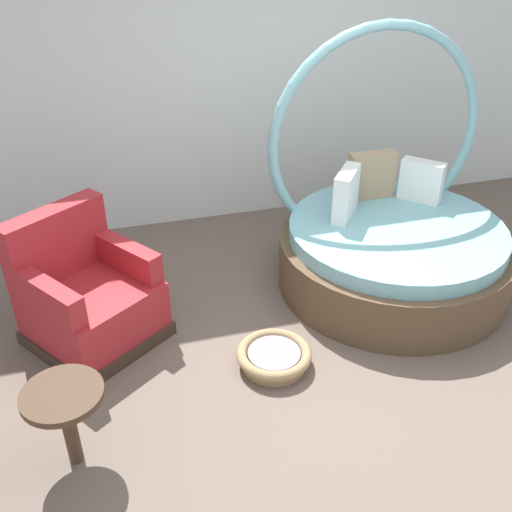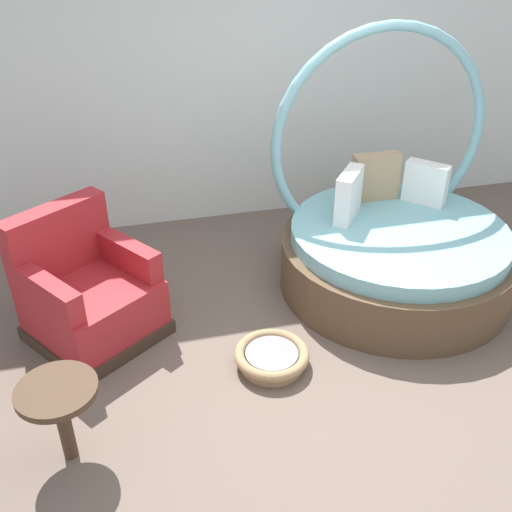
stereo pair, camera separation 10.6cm
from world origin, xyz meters
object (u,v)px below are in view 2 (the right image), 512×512
Objects in this scene: pet_basket at (272,357)px; side_table at (59,401)px; red_armchair at (87,295)px; round_daybed at (393,241)px.

pet_basket is 0.98× the size of side_table.
pet_basket is 1.43m from side_table.
side_table is (-0.14, -1.11, 0.10)m from red_armchair.
round_daybed is at bearing 32.31° from pet_basket.
red_armchair reaches higher than pet_basket.
round_daybed reaches higher than side_table.
red_armchair is at bearing -177.46° from round_daybed.
side_table is at bearing -161.04° from pet_basket.
red_armchair is 1.12m from side_table.
red_armchair is 1.37m from pet_basket.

